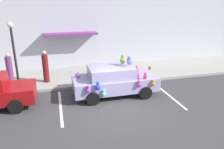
% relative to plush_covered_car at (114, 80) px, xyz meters
% --- Properties ---
extents(ground_plane, '(60.00, 60.00, 0.00)m').
position_rel_plush_covered_car_xyz_m(ground_plane, '(-0.20, -1.73, -0.80)').
color(ground_plane, '#38383A').
extents(sidewalk, '(24.00, 4.00, 0.15)m').
position_rel_plush_covered_car_xyz_m(sidewalk, '(-0.20, 3.27, -0.73)').
color(sidewalk, gray).
rests_on(sidewalk, ground).
extents(storefront_building, '(24.00, 1.25, 6.40)m').
position_rel_plush_covered_car_xyz_m(storefront_building, '(-0.22, 5.42, 2.39)').
color(storefront_building, '#B2B7C1').
rests_on(storefront_building, ground).
extents(parking_stripe_front, '(0.12, 3.60, 0.01)m').
position_rel_plush_covered_car_xyz_m(parking_stripe_front, '(2.74, -0.73, -0.80)').
color(parking_stripe_front, silver).
rests_on(parking_stripe_front, ground).
extents(parking_stripe_rear, '(0.12, 3.60, 0.01)m').
position_rel_plush_covered_car_xyz_m(parking_stripe_rear, '(-2.78, -0.73, -0.80)').
color(parking_stripe_rear, silver).
rests_on(parking_stripe_rear, ground).
extents(plush_covered_car, '(4.28, 2.14, 2.10)m').
position_rel_plush_covered_car_xyz_m(plush_covered_car, '(0.00, 0.00, 0.00)').
color(plush_covered_car, '#948DBC').
rests_on(plush_covered_car, ground).
extents(teddy_bear_on_sidewalk, '(0.30, 0.25, 0.57)m').
position_rel_plush_covered_car_xyz_m(teddy_bear_on_sidewalk, '(2.96, 2.13, -0.39)').
color(teddy_bear_on_sidewalk, '#9E723D').
rests_on(teddy_bear_on_sidewalk, sidewalk).
extents(street_lamp_post, '(0.28, 0.28, 3.54)m').
position_rel_plush_covered_car_xyz_m(street_lamp_post, '(-4.86, 1.77, 1.54)').
color(street_lamp_post, black).
rests_on(street_lamp_post, sidewalk).
extents(pedestrian_near_shopfront, '(0.34, 0.34, 1.86)m').
position_rel_plush_covered_car_xyz_m(pedestrian_near_shopfront, '(-3.43, 2.45, 0.22)').
color(pedestrian_near_shopfront, '#5E1317').
rests_on(pedestrian_near_shopfront, sidewalk).
extents(pedestrian_walking_past, '(0.36, 0.36, 1.65)m').
position_rel_plush_covered_car_xyz_m(pedestrian_walking_past, '(-5.49, 3.19, 0.11)').
color(pedestrian_walking_past, '#5F2B59').
rests_on(pedestrian_walking_past, sidewalk).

